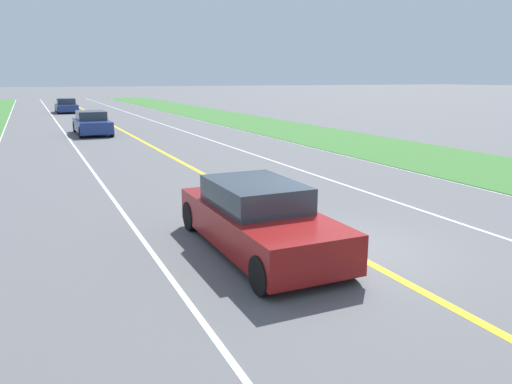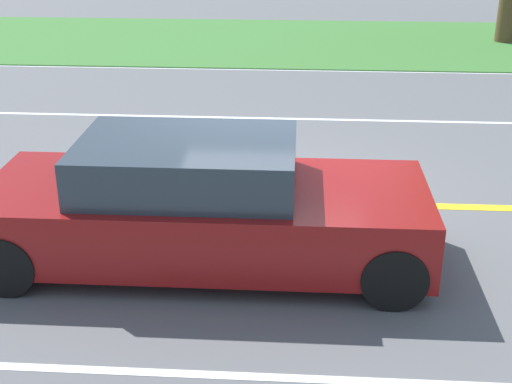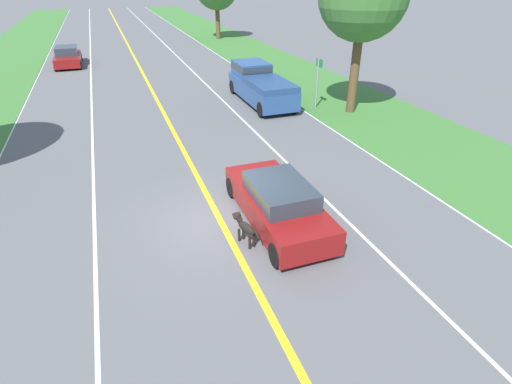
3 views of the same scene
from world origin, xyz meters
TOP-DOWN VIEW (x-y plane):
  - ground_plane at (0.00, 0.00)m, footprint 400.00×400.00m
  - centre_divider_line at (0.00, 0.00)m, footprint 0.18×160.00m
  - lane_edge_line_left at (-7.00, 0.00)m, footprint 0.14×160.00m
  - lane_dash_same_dir at (3.50, 0.00)m, footprint 0.10×160.00m
  - lane_dash_oncoming at (-3.50, 0.00)m, footprint 0.10×160.00m
  - grass_verge_left at (-10.00, 0.00)m, footprint 6.00×160.00m
  - ego_car at (1.56, -0.66)m, footprint 1.80×4.57m
  - dog at (0.33, -1.29)m, footprint 0.48×1.11m

SIDE VIEW (x-z plane):
  - ground_plane at x=0.00m, z-range 0.00..0.00m
  - centre_divider_line at x=0.00m, z-range 0.00..0.01m
  - lane_edge_line_left at x=-7.00m, z-range 0.00..0.01m
  - lane_dash_same_dir at x=3.50m, z-range 0.00..0.01m
  - lane_dash_oncoming at x=-3.50m, z-range 0.00..0.01m
  - grass_verge_left at x=-10.00m, z-range 0.00..0.03m
  - dog at x=0.33m, z-range 0.10..0.92m
  - ego_car at x=1.56m, z-range -0.04..1.31m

